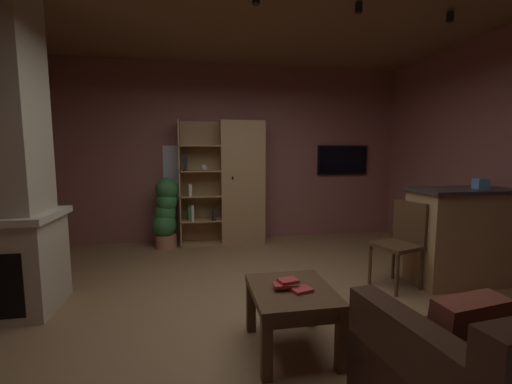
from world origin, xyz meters
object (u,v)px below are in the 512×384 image
bookshelf_cabinet (236,183)px  table_book_1 (282,285)px  tissue_box (481,184)px  wall_mounted_tv (342,160)px  potted_floor_plant (166,212)px  table_book_0 (302,290)px  dining_chair (402,238)px  kitchen_bar_counter (471,235)px  coffee_table (292,300)px  table_book_2 (288,281)px

bookshelf_cabinet → table_book_1: bearing=-90.8°
tissue_box → wall_mounted_tv: size_ratio=0.13×
tissue_box → potted_floor_plant: tissue_box is taller
tissue_box → table_book_1: 2.63m
table_book_0 → dining_chair: bearing=34.5°
table_book_1 → dining_chair: bearing=30.7°
bookshelf_cabinet → kitchen_bar_counter: 3.21m
tissue_box → dining_chair: 1.03m
table_book_0 → tissue_box: bearing=21.6°
bookshelf_cabinet → table_book_1: size_ratio=15.59×
wall_mounted_tv → kitchen_bar_counter: bearing=-78.4°
table_book_0 → dining_chair: 1.75m
kitchen_bar_counter → wall_mounted_tv: wall_mounted_tv is taller
coffee_table → dining_chair: dining_chair is taller
kitchen_bar_counter → coffee_table: bearing=-158.7°
tissue_box → dining_chair: tissue_box is taller
tissue_box → table_book_0: 2.54m
kitchen_bar_counter → table_book_1: 2.58m
table_book_2 → dining_chair: size_ratio=0.14×
table_book_1 → table_book_2: 0.06m
tissue_box → table_book_2: bearing=-160.6°
tissue_box → table_book_0: bearing=-158.4°
bookshelf_cabinet → wall_mounted_tv: 1.93m
potted_floor_plant → wall_mounted_tv: (2.98, 0.35, 0.76)m
tissue_box → coffee_table: tissue_box is taller
potted_floor_plant → wall_mounted_tv: wall_mounted_tv is taller
tissue_box → coffee_table: 2.59m
coffee_table → potted_floor_plant: bearing=111.2°
table_book_0 → table_book_2: bearing=136.3°
kitchen_bar_counter → dining_chair: size_ratio=1.48×
table_book_0 → table_book_2: 0.12m
table_book_0 → bookshelf_cabinet: bearing=91.6°
potted_floor_plant → table_book_1: bearing=-70.2°
coffee_table → kitchen_bar_counter: bearing=21.3°
table_book_1 → tissue_box: bearing=19.4°
potted_floor_plant → wall_mounted_tv: bearing=6.6°
bookshelf_cabinet → table_book_0: size_ratio=13.80×
potted_floor_plant → kitchen_bar_counter: bearing=-30.0°
table_book_0 → dining_chair: (1.44, 0.99, 0.05)m
table_book_2 → wall_mounted_tv: bearing=59.9°
kitchen_bar_counter → table_book_1: kitchen_bar_counter is taller
dining_chair → potted_floor_plant: bearing=143.0°
bookshelf_cabinet → coffee_table: bookshelf_cabinet is taller
coffee_table → table_book_2: bearing=161.1°
table_book_1 → wall_mounted_tv: wall_mounted_tv is taller
dining_chair → potted_floor_plant: (-2.62, 1.98, 0.02)m
tissue_box → potted_floor_plant: size_ratio=0.11×
bookshelf_cabinet → table_book_2: bearing=-89.8°
table_book_0 → dining_chair: size_ratio=0.15×
tissue_box → wall_mounted_tv: (-0.48, 2.41, 0.20)m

